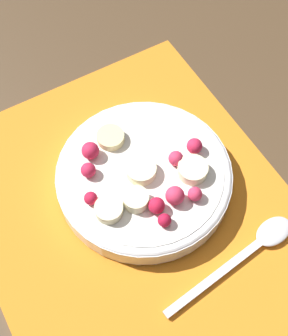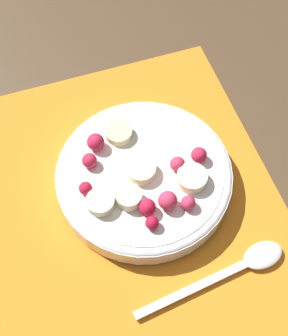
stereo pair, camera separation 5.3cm
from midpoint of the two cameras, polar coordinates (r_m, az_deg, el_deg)
name	(u,v)px [view 2 (the right image)]	position (r m, az deg, el deg)	size (l,w,h in m)	color
ground_plane	(132,219)	(0.55, 1.29, -6.45)	(3.00, 3.00, 0.00)	#4C3823
placemat	(132,218)	(0.54, 1.30, -6.33)	(0.45, 0.35, 0.01)	orange
fruit_bowl	(144,176)	(0.55, 2.76, -1.23)	(0.21, 0.21, 0.05)	white
spoon	(241,265)	(0.53, 14.66, -11.67)	(0.04, 0.18, 0.01)	silver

